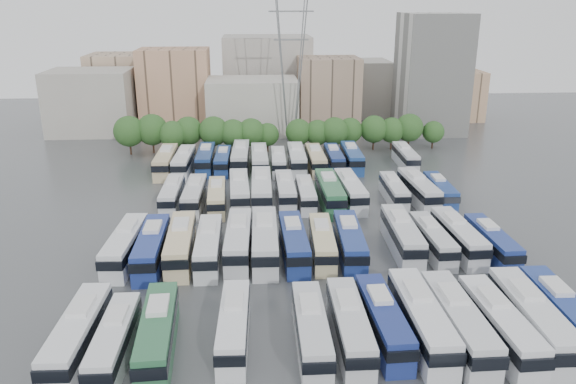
{
  "coord_description": "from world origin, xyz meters",
  "views": [
    {
      "loc": [
        -6.42,
        -66.06,
        29.04
      ],
      "look_at": [
        -1.39,
        8.87,
        3.0
      ],
      "focal_mm": 35.0,
      "sensor_mm": 36.0,
      "label": 1
    }
  ],
  "objects": [
    {
      "name": "bus_r3_s3",
      "position": [
        -11.53,
        30.34,
        1.75
      ],
      "size": [
        2.76,
        11.44,
        3.57
      ],
      "rotation": [
        0.0,
        0.0,
        -0.02
      ],
      "color": "navy",
      "rests_on": "ground"
    },
    {
      "name": "bus_r2_s7",
      "position": [
        1.44,
        11.65,
        1.68
      ],
      "size": [
        2.45,
        10.91,
        3.42
      ],
      "rotation": [
        0.0,
        0.0,
        -0.01
      ],
      "color": "silver",
      "rests_on": "ground"
    },
    {
      "name": "bus_r1_s4",
      "position": [
        -8.19,
        -5.24,
        2.01
      ],
      "size": [
        3.27,
        13.12,
        4.09
      ],
      "rotation": [
        0.0,
        0.0,
        -0.03
      ],
      "color": "silver",
      "rests_on": "ground"
    },
    {
      "name": "bus_r3_s0",
      "position": [
        -21.45,
        29.59,
        2.01
      ],
      "size": [
        2.92,
        13.07,
        4.1
      ],
      "rotation": [
        0.0,
        0.0,
        -0.01
      ],
      "color": "#CDBB8D",
      "rests_on": "ground"
    },
    {
      "name": "bus_r3_s10",
      "position": [
        11.59,
        30.35,
        1.91
      ],
      "size": [
        3.02,
        12.49,
        3.9
      ],
      "rotation": [
        0.0,
        0.0,
        -0.02
      ],
      "color": "navy",
      "rests_on": "ground"
    },
    {
      "name": "bus_r1_s8",
      "position": [
        4.88,
        -6.21,
        1.94
      ],
      "size": [
        3.33,
        12.74,
        3.96
      ],
      "rotation": [
        0.0,
        0.0,
        -0.05
      ],
      "color": "navy",
      "rests_on": "ground"
    },
    {
      "name": "bus_r3_s13",
      "position": [
        21.43,
        30.56,
        1.79
      ],
      "size": [
        2.77,
        11.68,
        3.65
      ],
      "rotation": [
        0.0,
        0.0,
        -0.02
      ],
      "color": "silver",
      "rests_on": "ground"
    },
    {
      "name": "bus_r0_s13",
      "position": [
        21.43,
        -23.28,
        1.98
      ],
      "size": [
        3.1,
        12.89,
        4.03
      ],
      "rotation": [
        0.0,
        0.0,
        -0.02
      ],
      "color": "navy",
      "rests_on": "ground"
    },
    {
      "name": "bus_r2_s9",
      "position": [
        8.1,
        12.03,
        1.97
      ],
      "size": [
        3.25,
        12.88,
        4.01
      ],
      "rotation": [
        0.0,
        0.0,
        0.04
      ],
      "color": "silver",
      "rests_on": "ground"
    },
    {
      "name": "bus_r2_s6",
      "position": [
        -1.5,
        12.98,
        1.84
      ],
      "size": [
        2.66,
        11.95,
        3.75
      ],
      "rotation": [
        0.0,
        0.0,
        0.0
      ],
      "color": "silver",
      "rests_on": "ground"
    },
    {
      "name": "city_buildings",
      "position": [
        -7.46,
        71.86,
        7.87
      ],
      "size": [
        102.0,
        35.0,
        20.0
      ],
      "color": "#9E998E",
      "rests_on": "ground"
    },
    {
      "name": "bus_r1_s6",
      "position": [
        -1.71,
        -6.01,
        1.94
      ],
      "size": [
        3.02,
        12.67,
        3.96
      ],
      "rotation": [
        0.0,
        0.0,
        0.02
      ],
      "color": "navy",
      "rests_on": "ground"
    },
    {
      "name": "bus_r3_s5",
      "position": [
        -5.06,
        29.15,
        2.0
      ],
      "size": [
        2.91,
        13.0,
        4.07
      ],
      "rotation": [
        0.0,
        0.0,
        0.01
      ],
      "color": "silver",
      "rests_on": "ground"
    },
    {
      "name": "bus_r0_s7",
      "position": [
        1.82,
        -23.94,
        1.9
      ],
      "size": [
        2.78,
        12.33,
        3.86
      ],
      "rotation": [
        0.0,
        0.0,
        -0.01
      ],
      "color": "silver",
      "rests_on": "ground"
    },
    {
      "name": "bus_r0_s6",
      "position": [
        -1.6,
        -24.31,
        1.86
      ],
      "size": [
        2.71,
        12.09,
        3.79
      ],
      "rotation": [
        0.0,
        0.0,
        -0.01
      ],
      "color": "silver",
      "rests_on": "ground"
    },
    {
      "name": "bus_r0_s11",
      "position": [
        14.9,
        -24.82,
        1.98
      ],
      "size": [
        3.18,
        12.92,
        4.03
      ],
      "rotation": [
        0.0,
        0.0,
        0.03
      ],
      "color": "white",
      "rests_on": "ground"
    },
    {
      "name": "bus_r3_s7",
      "position": [
        1.57,
        29.63,
        1.98
      ],
      "size": [
        2.99,
        12.9,
        4.03
      ],
      "rotation": [
        0.0,
        0.0,
        -0.01
      ],
      "color": "silver",
      "rests_on": "ground"
    },
    {
      "name": "bus_r1_s10",
      "position": [
        11.46,
        -5.02,
        2.01
      ],
      "size": [
        3.25,
        13.13,
        4.09
      ],
      "rotation": [
        0.0,
        0.0,
        -0.03
      ],
      "color": "silver",
      "rests_on": "ground"
    },
    {
      "name": "bus_r1_s1",
      "position": [
        -18.1,
        -6.4,
        1.99
      ],
      "size": [
        2.97,
        12.97,
        4.06
      ],
      "rotation": [
        0.0,
        0.0,
        0.01
      ],
      "color": "navy",
      "rests_on": "ground"
    },
    {
      "name": "bus_r2_s8",
      "position": [
        4.91,
        11.13,
        2.07
      ],
      "size": [
        3.06,
        13.45,
        4.21
      ],
      "rotation": [
        0.0,
        0.0,
        0.01
      ],
      "color": "#2F6E43",
      "rests_on": "ground"
    },
    {
      "name": "bus_r2_s2",
      "position": [
        -14.87,
        11.7,
        1.84
      ],
      "size": [
        2.95,
        12.02,
        3.75
      ],
      "rotation": [
        0.0,
        0.0,
        -0.03
      ],
      "color": "silver",
      "rests_on": "ground"
    },
    {
      "name": "bus_r0_s10",
      "position": [
        11.36,
        -24.32,
        2.07
      ],
      "size": [
        3.04,
        13.43,
        4.21
      ],
      "rotation": [
        0.0,
        0.0,
        0.01
      ],
      "color": "silver",
      "rests_on": "ground"
    },
    {
      "name": "bus_r2_s5",
      "position": [
        -5.07,
        12.93,
        2.07
      ],
      "size": [
        3.13,
        13.48,
        4.21
      ],
      "rotation": [
        0.0,
        0.0,
        -0.01
      ],
      "color": "silver",
      "rests_on": "ground"
    },
    {
      "name": "bus_r3_s8",
      "position": [
        4.91,
        29.27,
        1.89
      ],
      "size": [
        2.7,
        12.28,
        3.85
      ],
      "rotation": [
        0.0,
        0.0,
        0.0
      ],
      "color": "beige",
      "rests_on": "ground"
    },
    {
      "name": "bus_r1_s13",
      "position": [
        21.64,
        -7.2,
        1.79
      ],
      "size": [
        2.81,
        11.65,
        3.64
      ],
      "rotation": [
        0.0,
        0.0,
        0.02
      ],
      "color": "navy",
      "rests_on": "ground"
    },
    {
      "name": "bus_r3_s4",
      "position": [
        -8.42,
        31.25,
        2.05
      ],
      "size": [
        3.3,
        13.36,
        4.17
      ],
      "rotation": [
        0.0,
        0.0,
        -0.03
      ],
      "color": "silver",
      "rests_on": "ground"
    },
    {
      "name": "bus_r3_s2",
      "position": [
        -14.63,
        31.05,
        1.93
      ],
      "size": [
        2.85,
        12.56,
        3.93
      ],
      "rotation": [
        0.0,
        0.0,
        -0.01
      ],
      "color": "navy",
      "rests_on": "ground"
    },
    {
      "name": "bus_r2_s11",
      "position": [
        14.79,
        12.28,
        1.7
      ],
      "size": [
        2.63,
        11.09,
        3.46
      ],
      "rotation": [
        0.0,
        0.0,
        -0.02
      ],
      "color": "silver",
      "rests_on": "ground"
    },
    {
      "name": "bus_r1_s5",
      "position": [
        -5.09,
        -5.68,
        2.11
      ],
      "size": [
        3.23,
        13.75,
        4.3
      ],
      "rotation": [
        0.0,
        0.0,
        -0.02
      ],
      "color": "silver",
      "rests_on": "ground"
    },
    {
      "name": "tree_line",
      "position": [
        -2.67,
        42.13,
        4.21
      ],
      "size": [
        65.55,
        7.38,
        7.77
      ],
      "color": "black",
      "rests_on": "ground"
    },
    {
      "name": "bus_r3_s6",
      "position": [
        -1.73,
        29.12,
        1.73
      ],
      "size": [
        2.71,
        11.31,
        3.53
      ],
      "rotation": [
        0.0,
        0.0,
        -0.02
      ],
      "color": "silver",
      "rests_on": "ground"
    },
    {
      "name": "bus_r0_s0",
      "position": [
        -21.51,
        -23.82,
        1.95
      ],
      "size": [
        3.13,
        12.73,
        3.97
      ],
      "rotation": [
        0.0,
        0.0,
        -0.03
      ],
      "color": "silver",
      "rests_on": "ground"
    },
    {
      "name": "bus_r1_s11",
      "position": [
        14.9,
        -5.93,
        1.77
      ],
      "size": [
        2.84,
        11.55,
        3.6
      ],
      "rotation": [
        0.0,
        0.0,
        0.03
      ],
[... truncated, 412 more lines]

